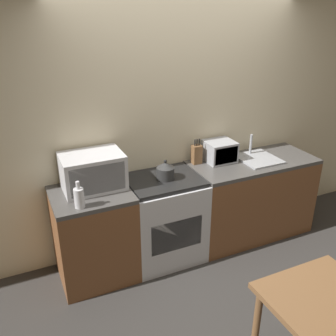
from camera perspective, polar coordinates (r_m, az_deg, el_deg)
The scene contains 12 objects.
ground_plane at distance 3.72m, azimuth 9.36°, elevation -17.83°, with size 16.00×16.00×0.00m, color #33302D.
wall_back at distance 3.89m, azimuth 1.85°, elevation 6.63°, with size 10.00×0.06×2.60m.
counter_left_run at distance 3.65m, azimuth -11.15°, elevation -9.99°, with size 0.70×0.62×0.90m.
counter_right_run at distance 4.31m, azimuth 12.35°, elevation -4.40°, with size 1.38×0.62×0.90m.
stove_range at distance 3.83m, azimuth -0.62°, elevation -7.70°, with size 0.73×0.62×0.90m.
kettle at distance 3.58m, azimuth -0.40°, elevation -0.40°, with size 0.17×0.17×0.20m.
microwave at distance 3.44m, azimuth -11.42°, elevation -0.49°, with size 0.55×0.39×0.33m.
bottle at distance 3.17m, azimuth -13.40°, elevation -4.39°, with size 0.08×0.08×0.24m.
knife_block at distance 3.92m, azimuth 4.39°, elevation 2.12°, with size 0.10×0.08×0.27m.
toaster_oven at distance 4.00m, azimuth 7.87°, elevation 2.53°, with size 0.30×0.28×0.22m.
sink_basin at distance 4.16m, azimuth 13.53°, elevation 1.48°, with size 0.40×0.43×0.24m.
dining_table at distance 2.73m, azimuth 22.77°, elevation -20.08°, with size 0.70×0.68×0.77m.
Camera 1 is at (-1.66, -2.24, 2.47)m, focal length 40.00 mm.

